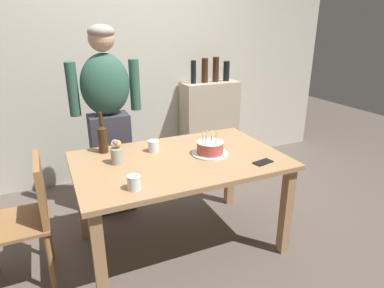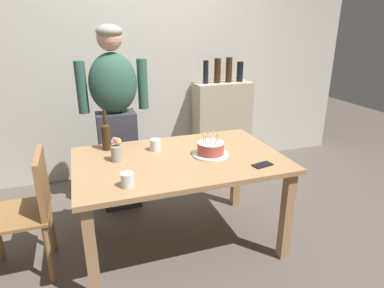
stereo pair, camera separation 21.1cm
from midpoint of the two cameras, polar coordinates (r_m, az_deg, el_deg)
ground_plane at (r=2.80m, az=-4.18°, el=-16.64°), size 10.00×10.00×0.00m
back_wall at (r=3.76m, az=-13.24°, el=13.95°), size 5.20×0.10×2.60m
dining_table at (r=2.47m, az=-4.55°, el=-4.59°), size 1.50×0.96×0.74m
birthday_cake at (r=2.47m, az=0.67°, el=-0.82°), size 0.27×0.27×0.17m
water_glass_near at (r=2.56m, az=-8.97°, el=-0.39°), size 0.08×0.08×0.09m
water_glass_far at (r=2.02m, az=-12.90°, el=-6.51°), size 0.08×0.08×0.09m
wine_bottle at (r=2.61m, az=-17.35°, el=1.00°), size 0.07×0.07×0.31m
cell_phone at (r=2.38m, az=9.59°, el=-3.15°), size 0.16×0.10×0.01m
flower_vase at (r=2.39m, az=-15.34°, el=-1.36°), size 0.08×0.08×0.18m
person_man_bearded at (r=3.01m, az=-16.11°, el=3.98°), size 0.61×0.27×1.66m
dining_chair at (r=2.47m, az=-28.57°, el=-10.43°), size 0.42×0.42×0.87m
shelf_cabinet at (r=4.00m, az=1.47°, el=3.51°), size 0.66×0.30×1.30m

